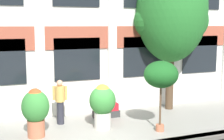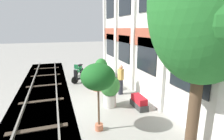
% 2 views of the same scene
% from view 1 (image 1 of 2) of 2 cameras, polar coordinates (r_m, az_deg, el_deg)
% --- Properties ---
extents(ground_plane, '(80.00, 80.00, 0.00)m').
position_cam_1_polar(ground_plane, '(10.34, -2.15, -12.17)').
color(ground_plane, gray).
extents(apartment_facade, '(14.94, 0.64, 8.14)m').
position_cam_1_polar(apartment_facade, '(12.62, -6.77, 10.24)').
color(apartment_facade, silver).
rests_on(apartment_facade, ground).
extents(broadleaf_tree, '(3.09, 2.94, 6.34)m').
position_cam_1_polar(broadleaf_tree, '(13.38, 10.83, 10.24)').
color(broadleaf_tree, '#4C3826').
rests_on(broadleaf_tree, ground).
extents(potted_plant_ribbed_drum, '(0.89, 0.89, 1.60)m').
position_cam_1_polar(potted_plant_ribbed_drum, '(10.39, -13.81, -6.90)').
color(potted_plant_ribbed_drum, '#B76647').
rests_on(potted_plant_ribbed_drum, ground).
extents(potted_plant_fluted_column, '(0.92, 0.92, 1.58)m').
position_cam_1_polar(potted_plant_fluted_column, '(10.90, -1.74, -6.01)').
color(potted_plant_fluted_column, beige).
rests_on(potted_plant_fluted_column, ground).
extents(potted_plant_low_pan, '(1.16, 1.16, 2.42)m').
position_cam_1_polar(potted_plant_low_pan, '(10.54, 8.95, -0.98)').
color(potted_plant_low_pan, '#B76647').
rests_on(potted_plant_low_pan, ground).
extents(potted_plant_square_trough, '(1.04, 0.45, 0.55)m').
position_cam_1_polar(potted_plant_square_trough, '(12.35, -1.08, -7.45)').
color(potted_plant_square_trough, '#333333').
rests_on(potted_plant_square_trough, ground).
extents(resident_by_doorway, '(0.51, 0.34, 1.63)m').
position_cam_1_polar(resident_by_doorway, '(11.55, -9.47, -5.53)').
color(resident_by_doorway, '#282833').
rests_on(resident_by_doorway, ground).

